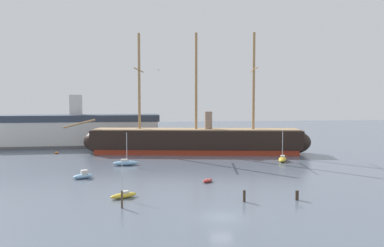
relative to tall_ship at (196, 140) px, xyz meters
name	(u,v)px	position (x,y,z in m)	size (l,w,h in m)	color
ground_plane	(221,217)	(-5.53, -51.49, -3.32)	(400.00, 400.00, 0.00)	slate
tall_ship	(196,140)	(0.00, 0.00, 0.00)	(62.78, 17.84, 30.43)	maroon
sailboat_foreground_left	(124,195)	(-16.86, -41.35, -2.90)	(3.93, 2.65, 4.96)	gold
dinghy_near_centre	(208,181)	(-3.58, -33.39, -3.04)	(2.34, 2.31, 0.54)	#B22D28
motorboat_mid_left	(83,176)	(-24.17, -27.29, -2.81)	(3.72, 2.75, 1.44)	#7FB2D6
sailboat_alongside_bow	(126,163)	(-17.31, -15.26, -2.74)	(5.33, 1.92, 6.82)	#7FB2D6
sailboat_alongside_stern	(282,159)	(16.78, -15.45, -2.74)	(3.88, 5.39, 6.86)	gold
dinghy_far_left	(56,153)	(-35.21, 5.09, -3.07)	(1.39, 2.21, 0.48)	orange
motorboat_distant_centre	(178,144)	(-2.82, 14.96, -2.72)	(2.47, 4.31, 1.70)	gold
mooring_piling_nearest	(244,196)	(-1.09, -45.75, -2.54)	(0.35, 0.35, 1.56)	#382B1E
mooring_piling_left_pair	(297,195)	(6.16, -45.97, -2.67)	(0.44, 0.44, 1.30)	#382B1E
mooring_piling_right_pair	(122,199)	(-16.91, -46.22, -2.20)	(0.25, 0.25, 2.22)	#4C3D2D
dockside_warehouse_left	(78,131)	(-32.05, 20.14, 1.35)	(51.10, 13.55, 15.19)	#565659
seagull_in_flight	(159,70)	(-11.02, -27.66, 15.36)	(0.59, 1.36, 0.14)	silver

